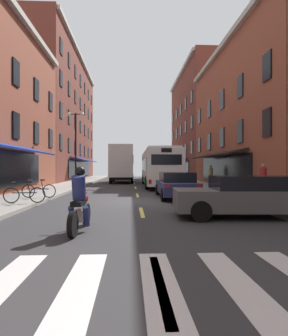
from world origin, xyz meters
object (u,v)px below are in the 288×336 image
at_px(sedan_near, 123,175).
at_px(motorcycle_rider, 80,204).
at_px(box_truck, 122,164).
at_px(street_lamp_twin, 76,145).
at_px(sedan_far, 248,196).
at_px(bicycle_near, 25,194).
at_px(transit_bus, 158,167).
at_px(sedan_mid, 176,185).
at_px(pedestrian_far, 211,175).
at_px(pedestrian_rear, 263,179).
at_px(bicycle_mid, 39,190).

xyz_separation_m(sedan_near, motorcycle_rider, (-0.32, -32.61, 0.05)).
bearing_deg(box_truck, sedan_near, 90.42).
height_order(motorcycle_rider, street_lamp_twin, street_lamp_twin).
bearing_deg(street_lamp_twin, sedan_near, 77.66).
xyz_separation_m(box_truck, street_lamp_twin, (-3.59, -7.59, 1.43)).
height_order(sedan_far, bicycle_near, sedan_far).
xyz_separation_m(transit_bus, sedan_mid, (-0.01, -9.87, -0.96)).
relative_size(bicycle_near, pedestrian_far, 0.98).
height_order(bicycle_near, pedestrian_rear, pedestrian_rear).
bearing_deg(motorcycle_rider, bicycle_mid, 114.64).
bearing_deg(street_lamp_twin, pedestrian_rear, -38.78).
bearing_deg(sedan_near, transit_bus, -76.80).
relative_size(bicycle_near, bicycle_mid, 1.00).
bearing_deg(sedan_mid, pedestrian_far, 64.06).
height_order(sedan_mid, motorcycle_rider, motorcycle_rider).
bearing_deg(sedan_far, pedestrian_far, 78.52).
height_order(motorcycle_rider, pedestrian_far, pedestrian_far).
height_order(bicycle_mid, pedestrian_far, pedestrian_far).
relative_size(transit_bus, sedan_mid, 2.60).
relative_size(sedan_near, pedestrian_rear, 2.52).
relative_size(transit_bus, box_truck, 1.63).
xyz_separation_m(sedan_near, bicycle_near, (-3.50, -27.66, -0.16)).
xyz_separation_m(sedan_near, sedan_mid, (3.44, -24.58, 0.05)).
height_order(box_truck, bicycle_mid, box_truck).
height_order(bicycle_near, pedestrian_far, pedestrian_far).
bearing_deg(sedan_mid, box_truck, 101.90).
distance_m(bicycle_near, pedestrian_far, 16.98).
bearing_deg(bicycle_near, street_lamp_twin, 90.15).
relative_size(bicycle_mid, pedestrian_far, 0.98).
xyz_separation_m(transit_bus, motorcycle_rider, (-3.78, -17.89, -0.95)).
bearing_deg(bicycle_mid, motorcycle_rider, -65.36).
height_order(transit_bus, sedan_far, transit_bus).
bearing_deg(sedan_far, bicycle_mid, 148.09).
height_order(sedan_near, bicycle_near, sedan_near).
xyz_separation_m(sedan_mid, sedan_far, (1.41, -6.16, -0.00)).
bearing_deg(pedestrian_rear, sedan_mid, 49.68).
height_order(transit_bus, sedan_near, transit_bus).
relative_size(transit_bus, bicycle_near, 7.26).
bearing_deg(box_truck, sedan_far, -77.83).
bearing_deg(transit_bus, sedan_near, 103.20).
bearing_deg(bicycle_near, pedestrian_rear, 11.56).
distance_m(sedan_far, bicycle_mid, 9.94).
xyz_separation_m(box_truck, bicycle_near, (-3.56, -19.11, -1.54)).
bearing_deg(sedan_far, bicycle_near, 159.74).
bearing_deg(bicycle_near, sedan_near, 82.79).
xyz_separation_m(transit_bus, pedestrian_rear, (4.45, -10.61, -0.65)).
bearing_deg(pedestrian_rear, pedestrian_far, -31.40).
relative_size(sedan_mid, sedan_far, 0.99).
relative_size(sedan_mid, bicycle_mid, 2.79).
relative_size(sedan_mid, motorcycle_rider, 2.30).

